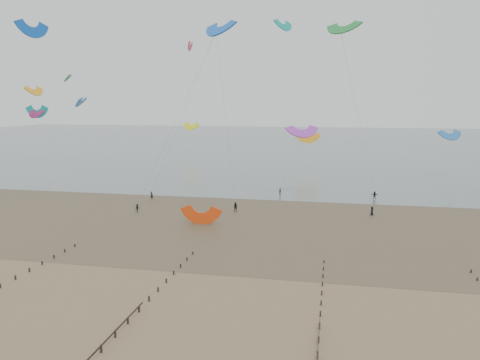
% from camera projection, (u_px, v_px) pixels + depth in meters
% --- Properties ---
extents(ground, '(500.00, 500.00, 0.00)m').
position_uv_depth(ground, '(129.00, 285.00, 54.18)').
color(ground, brown).
rests_on(ground, ground).
extents(sea_and_shore, '(500.00, 665.00, 0.03)m').
position_uv_depth(sea_and_shore, '(187.00, 214.00, 88.24)').
color(sea_and_shore, '#475654').
rests_on(sea_and_shore, ground).
extents(kitesurfer_lead, '(0.68, 0.47, 1.77)m').
position_uv_depth(kitesurfer_lead, '(152.00, 195.00, 101.58)').
color(kitesurfer_lead, black).
rests_on(kitesurfer_lead, ground).
extents(kitesurfers, '(136.18, 25.24, 1.83)m').
position_uv_depth(kitesurfers, '(337.00, 200.00, 97.10)').
color(kitesurfers, black).
rests_on(kitesurfers, ground).
extents(grounded_kite, '(6.50, 5.18, 3.45)m').
position_uv_depth(grounded_kite, '(201.00, 224.00, 81.30)').
color(grounded_kite, '#FB450F').
rests_on(grounded_kite, ground).
extents(kites_airborne, '(261.28, 121.93, 40.20)m').
position_uv_depth(kites_airborne, '(235.00, 99.00, 140.55)').
color(kites_airborne, red).
rests_on(kites_airborne, ground).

